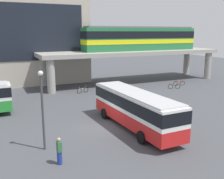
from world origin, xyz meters
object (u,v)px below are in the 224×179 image
Objects in this scene: train at (141,38)px; bus_main at (135,106)px; bicycle_brown at (174,86)px; pedestrian_by_bike_rack at (59,152)px; bicycle_red at (179,83)px; bicycle_green at (109,89)px; bicycle_silver at (83,90)px.

train is 1.79× the size of bus_main.
pedestrian_by_bike_rack is (-20.99, -15.48, 0.48)m from bicycle_brown.
train reaches higher than bicycle_brown.
bus_main reaches higher than bicycle_brown.
bus_main is 6.54× the size of bicycle_red.
bicycle_brown is at bearing -79.29° from train.
bus_main is 18.01m from bicycle_brown.
pedestrian_by_bike_rack reaches higher than bicycle_green.
bus_main is at bearing -91.53° from bicycle_silver.
pedestrian_by_bike_rack is at bearing -122.74° from bicycle_green.
bicycle_brown is (1.41, -7.47, -6.82)m from train.
bicycle_red is 0.97× the size of bicycle_green.
bicycle_red is at bearing 40.62° from bus_main.
bicycle_brown is 13.45m from bicycle_silver.
bicycle_green is at bearing 74.12° from bus_main.
pedestrian_by_bike_rack reaches higher than bicycle_brown.
bicycle_brown is 26.08m from pedestrian_by_bike_rack.
bus_main is 6.32× the size of bicycle_silver.
train is 11.58m from bicycle_green.
train is 30.82m from pedestrian_by_bike_rack.
bicycle_brown is at bearing 36.41° from pedestrian_by_bike_rack.
bicycle_brown is 0.99× the size of bicycle_red.
pedestrian_by_bike_rack is (-7.91, -18.62, 0.48)m from bicycle_silver.
bicycle_red is (2.23, 1.64, 0.00)m from bicycle_brown.
bicycle_red is at bearing -4.54° from bicycle_green.
bus_main is 6.24× the size of pedestrian_by_bike_rack.
bicycle_green is (-7.97, -4.91, -6.82)m from train.
bus_main is at bearing -138.73° from bicycle_brown.
pedestrian_by_bike_rack is (-7.50, -3.65, -1.15)m from bus_main.
bicycle_red is (15.71, 13.47, -1.63)m from bus_main.
bicycle_green is at bearing 175.46° from bicycle_red.
bicycle_silver is (0.40, 14.97, -1.63)m from bus_main.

